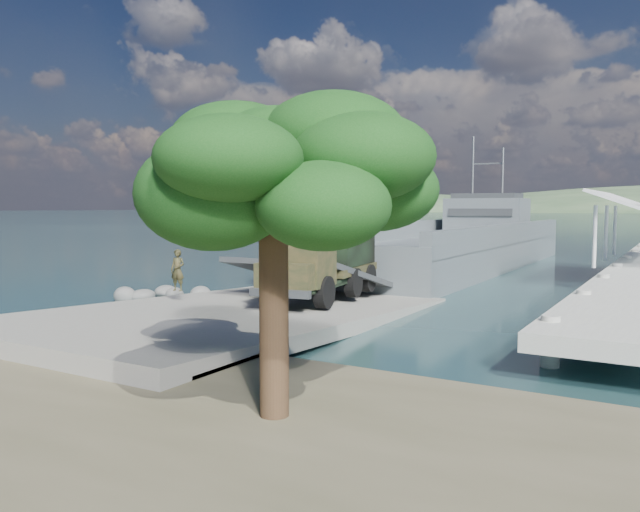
{
  "coord_description": "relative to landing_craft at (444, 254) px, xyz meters",
  "views": [
    {
      "loc": [
        14.47,
        -19.37,
        4.3
      ],
      "look_at": [
        -0.53,
        6.0,
        1.98
      ],
      "focal_mm": 35.0,
      "sensor_mm": 36.0,
      "label": 1
    }
  ],
  "objects": [
    {
      "name": "ground",
      "position": [
        0.49,
        -23.45,
        -0.92
      ],
      "size": [
        1400.0,
        1400.0,
        0.0
      ],
      "primitive_type": "plane",
      "color": "#1C3C44",
      "rests_on": "ground"
    },
    {
      "name": "boat_ramp",
      "position": [
        0.49,
        -24.45,
        -0.67
      ],
      "size": [
        10.0,
        18.0,
        0.5
      ],
      "primitive_type": "cube",
      "color": "gray",
      "rests_on": "ground"
    },
    {
      "name": "shoreline_rocks",
      "position": [
        -5.71,
        -22.95,
        -0.92
      ],
      "size": [
        3.2,
        5.6,
        0.9
      ],
      "primitive_type": null,
      "color": "#62615F",
      "rests_on": "ground"
    },
    {
      "name": "landing_craft",
      "position": [
        0.0,
        0.0,
        0.0
      ],
      "size": [
        9.89,
        38.03,
        11.26
      ],
      "rotation": [
        0.0,
        0.0,
        0.01
      ],
      "color": "#505A5E",
      "rests_on": "ground"
    },
    {
      "name": "military_truck",
      "position": [
        1.86,
        -20.2,
        1.4
      ],
      "size": [
        3.46,
        8.13,
        3.66
      ],
      "rotation": [
        0.0,
        0.0,
        0.13
      ],
      "color": "black",
      "rests_on": "boat_ramp"
    },
    {
      "name": "soldier",
      "position": [
        -2.86,
        -24.07,
        0.43
      ],
      "size": [
        0.68,
        0.5,
        1.7
      ],
      "primitive_type": "imported",
      "rotation": [
        0.0,
        0.0,
        0.16
      ],
      "color": "black",
      "rests_on": "boat_ramp"
    },
    {
      "name": "overhang_tree",
      "position": [
        7.96,
        -33.03,
        4.1
      ],
      "size": [
        6.91,
        6.36,
        6.27
      ],
      "color": "#392816",
      "rests_on": "ground"
    }
  ]
}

